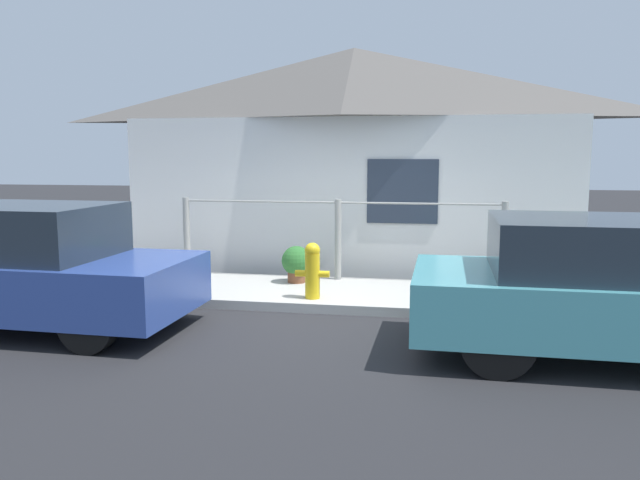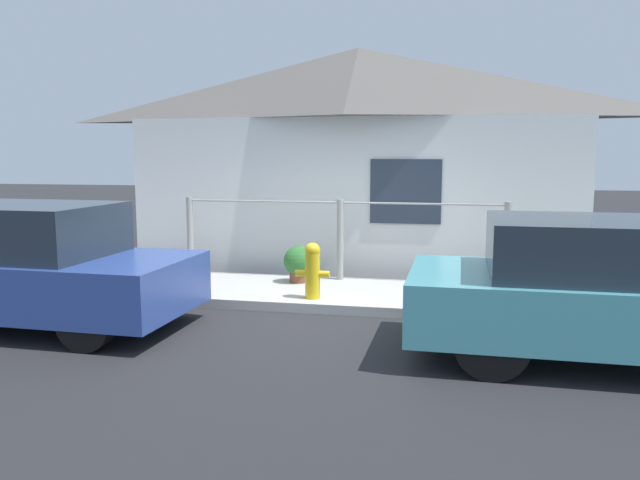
% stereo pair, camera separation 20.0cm
% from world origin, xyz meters
% --- Properties ---
extents(ground_plane, '(60.00, 60.00, 0.00)m').
position_xyz_m(ground_plane, '(0.00, 0.00, 0.00)').
color(ground_plane, '#262628').
extents(sidewalk, '(24.00, 1.78, 0.12)m').
position_xyz_m(sidewalk, '(0.00, 0.89, 0.06)').
color(sidewalk, '#B2AFA8').
rests_on(sidewalk, ground_plane).
extents(house, '(7.72, 2.23, 3.80)m').
position_xyz_m(house, '(0.00, 3.27, 3.00)').
color(house, white).
rests_on(house, ground_plane).
extents(fence, '(4.90, 0.10, 1.21)m').
position_xyz_m(fence, '(0.00, 1.63, 0.79)').
color(fence, '#999993').
rests_on(fence, sidewalk).
extents(car_left, '(3.69, 1.78, 1.43)m').
position_xyz_m(car_left, '(-3.16, -1.18, 0.70)').
color(car_left, '#2D4793').
rests_on(car_left, ground_plane).
extents(car_right, '(4.15, 1.84, 1.38)m').
position_xyz_m(car_right, '(3.24, -1.18, 0.70)').
color(car_right, teal).
rests_on(car_right, ground_plane).
extents(fire_hydrant, '(0.45, 0.20, 0.74)m').
position_xyz_m(fire_hydrant, '(-0.14, 0.32, 0.51)').
color(fire_hydrant, yellow).
rests_on(fire_hydrant, sidewalk).
extents(potted_plant_near_hydrant, '(0.43, 0.43, 0.54)m').
position_xyz_m(potted_plant_near_hydrant, '(-0.57, 1.29, 0.42)').
color(potted_plant_near_hydrant, brown).
rests_on(potted_plant_near_hydrant, sidewalk).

